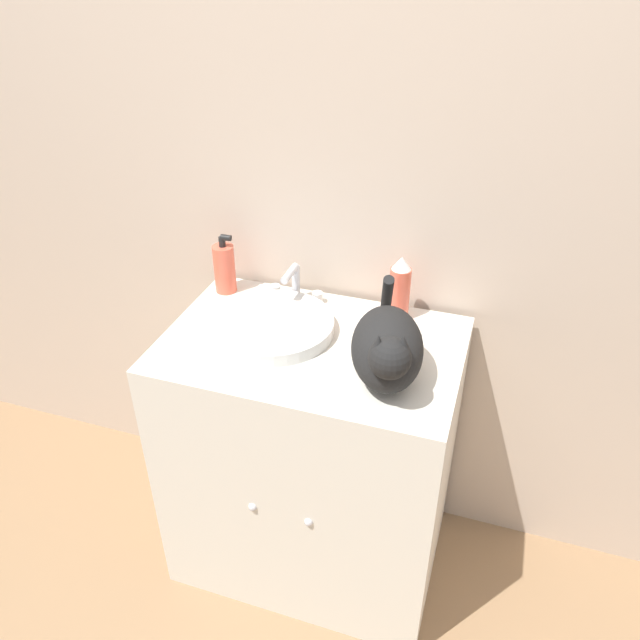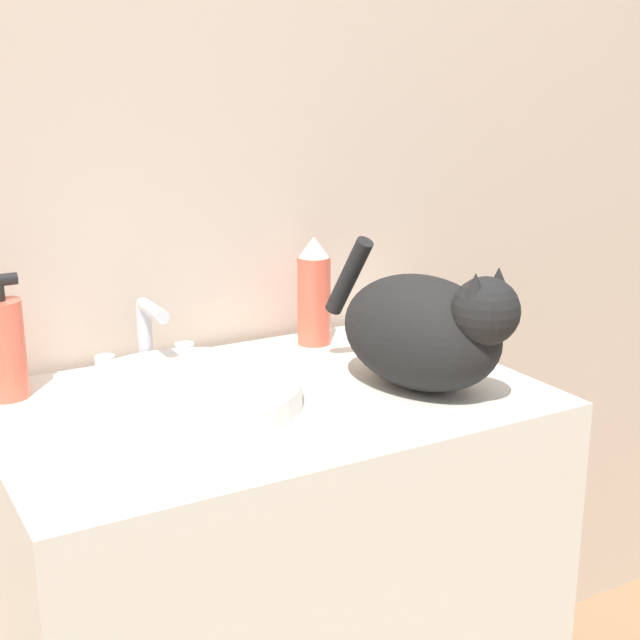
# 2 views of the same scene
# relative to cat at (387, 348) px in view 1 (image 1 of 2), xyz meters

# --- Properties ---
(ground_plane) EXTENTS (8.00, 8.00, 0.00)m
(ground_plane) POSITION_rel_cat_xyz_m (-0.22, -0.17, -0.94)
(ground_plane) COLOR #997551
(wall_back) EXTENTS (6.00, 0.05, 2.50)m
(wall_back) POSITION_rel_cat_xyz_m (-0.22, 0.40, 0.31)
(wall_back) COLOR #C6B29E
(wall_back) RESTS_ON ground_plane
(vanity_cabinet) EXTENTS (0.80, 0.55, 0.85)m
(vanity_cabinet) POSITION_rel_cat_xyz_m (-0.22, 0.09, -0.52)
(vanity_cabinet) COLOR silver
(vanity_cabinet) RESTS_ON ground_plane
(sink_basin) EXTENTS (0.33, 0.33, 0.04)m
(sink_basin) POSITION_rel_cat_xyz_m (-0.34, 0.11, -0.08)
(sink_basin) COLOR silver
(sink_basin) RESTS_ON vanity_cabinet
(faucet) EXTENTS (0.17, 0.11, 0.12)m
(faucet) POSITION_rel_cat_xyz_m (-0.34, 0.28, -0.04)
(faucet) COLOR silver
(faucet) RESTS_ON vanity_cabinet
(cat) EXTENTS (0.24, 0.37, 0.22)m
(cat) POSITION_rel_cat_xyz_m (0.00, 0.00, 0.00)
(cat) COLOR black
(cat) RESTS_ON vanity_cabinet
(soap_bottle) EXTENTS (0.06, 0.06, 0.19)m
(soap_bottle) POSITION_rel_cat_xyz_m (-0.56, 0.28, -0.02)
(soap_bottle) COLOR #EF6047
(soap_bottle) RESTS_ON vanity_cabinet
(spray_bottle) EXTENTS (0.06, 0.06, 0.19)m
(spray_bottle) POSITION_rel_cat_xyz_m (-0.03, 0.29, -0.00)
(spray_bottle) COLOR #EF6047
(spray_bottle) RESTS_ON vanity_cabinet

